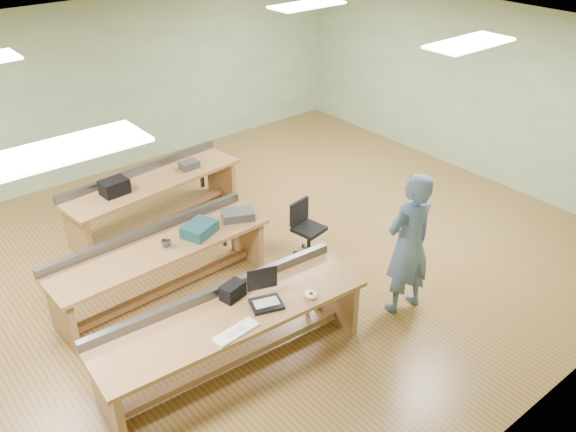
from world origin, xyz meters
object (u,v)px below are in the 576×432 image
Objects in this scene: workbench_front at (232,325)px; person at (409,244)px; parts_bin_grey at (238,215)px; drinks_can at (167,241)px; workbench_mid at (160,258)px; camera_bag at (233,291)px; laptop_base at (266,304)px; parts_bin_teal at (199,229)px; mug at (166,243)px; workbench_back at (153,191)px; task_chair at (307,236)px.

workbench_front is 2.32m from person.
drinks_can is at bearing 178.82° from parts_bin_grey.
camera_bag is (0.10, -1.46, 0.28)m from workbench_mid.
camera_bag is at bearing -88.95° from drinks_can.
laptop_base is 3.05× the size of drinks_can.
parts_bin_teal reaches higher than laptop_base.
mug is at bearing 177.99° from parts_bin_teal.
workbench_back is 1.83m from parts_bin_teal.
drinks_can is at bearing 89.16° from workbench_front.
workbench_mid and workbench_back have the same top height.
workbench_front is 0.37m from camera_bag.
parts_bin_grey is (0.83, 1.70, 0.04)m from laptop_base.
workbench_mid is at bearing 175.33° from parts_bin_grey.
task_chair is at bearing -21.23° from parts_bin_grey.
parts_bin_teal is 0.48m from mug.
task_chair is at bearing -13.82° from workbench_mid.
parts_bin_grey is (-1.05, 2.04, -0.12)m from person.
workbench_front is at bearing -110.73° from parts_bin_teal.
workbench_front is at bearing -94.68° from drinks_can.
camera_bag is 0.63× the size of parts_bin_grey.
parts_bin_teal is (0.43, 1.36, -0.02)m from camera_bag.
workbench_back is at bearing 109.88° from task_chair.
workbench_back is 1.54× the size of person.
camera_bag is 1.71m from parts_bin_grey.
parts_bin_grey is at bearing 83.58° from laptop_base.
workbench_mid is at bearing -121.97° from workbench_back.
drinks_can is (0.13, 1.57, 0.24)m from workbench_front.
workbench_mid is at bearing 138.16° from drinks_can.
workbench_mid is 1.55× the size of person.
person is at bearing 9.69° from laptop_base.
person is 1.80m from task_chair.
task_chair is at bearing -10.24° from mug.
parts_bin_teal is 3.60× the size of mug.
workbench_mid is 2.11m from task_chair.
parts_bin_teal reaches higher than drinks_can.
workbench_mid is at bearing 92.12° from workbench_front.
mug is at bearing 89.95° from workbench_front.
drinks_can is at bearing -118.89° from workbench_back.
task_chair reaches higher than laptop_base.
task_chair is 6.87× the size of mug.
mug is at bearing -119.34° from workbench_back.
drinks_can is (-2.11, 2.06, -0.12)m from person.
person reaches higher than camera_bag.
drinks_can is at bearing 78.35° from camera_bag.
mug is at bearing -58.73° from workbench_mid.
mug is at bearing 179.71° from parts_bin_grey.
mug is (-1.08, 0.01, -0.01)m from parts_bin_grey.
mug is 0.03m from drinks_can.
drinks_can reaches higher than laptop_base.
task_chair is (1.94, 1.01, -0.54)m from camera_bag.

